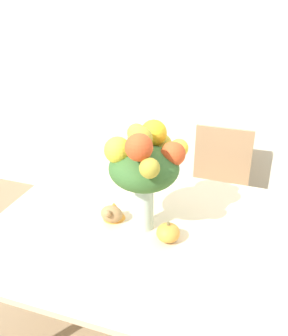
{
  "coord_description": "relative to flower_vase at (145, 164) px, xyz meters",
  "views": [
    {
      "loc": [
        0.5,
        -1.47,
        1.86
      ],
      "look_at": [
        -0.02,
        0.02,
        1.07
      ],
      "focal_mm": 42.0,
      "sensor_mm": 36.0,
      "label": 1
    }
  ],
  "objects": [
    {
      "name": "dining_chair_near_window",
      "position": [
        0.21,
        0.93,
        -0.6
      ],
      "size": [
        0.42,
        0.42,
        0.9
      ],
      "rotation": [
        0.0,
        0.0,
        0.01
      ],
      "color": "#9E7A56",
      "rests_on": "ground_plane"
    },
    {
      "name": "pumpkin",
      "position": [
        0.14,
        -0.07,
        -0.29
      ],
      "size": [
        0.11,
        0.11,
        0.1
      ],
      "color": "gold",
      "rests_on": "dining_table"
    },
    {
      "name": "wall_back",
      "position": [
        0.02,
        1.31,
        0.27
      ],
      "size": [
        8.0,
        0.06,
        2.7
      ],
      "color": "silver",
      "rests_on": "ground_plane"
    },
    {
      "name": "flower_vase",
      "position": [
        0.0,
        0.0,
        0.0
      ],
      "size": [
        0.34,
        0.4,
        0.54
      ],
      "color": "#B2CCBC",
      "rests_on": "dining_table"
    },
    {
      "name": "turkey_figurine",
      "position": [
        -0.17,
        0.0,
        -0.29
      ],
      "size": [
        0.11,
        0.15,
        0.09
      ],
      "color": "#A87A4C",
      "rests_on": "dining_table"
    },
    {
      "name": "dining_table",
      "position": [
        0.02,
        -0.02,
        -0.41
      ],
      "size": [
        1.52,
        1.19,
        0.75
      ],
      "color": "beige",
      "rests_on": "ground_plane"
    }
  ]
}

